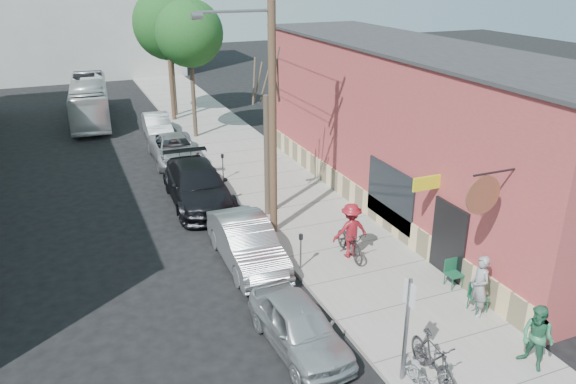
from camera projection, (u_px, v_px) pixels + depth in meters
name	position (u px, v px, depth m)	size (l,w,h in m)	color
ground	(248.00, 304.00, 16.98)	(120.00, 120.00, 0.00)	black
sidewalk	(258.00, 170.00, 27.88)	(4.50, 58.00, 0.15)	gray
cafe_building	(413.00, 127.00, 23.21)	(6.60, 20.20, 6.61)	#9F3B3C
end_cap_building	(73.00, 8.00, 49.97)	(18.00, 8.00, 12.00)	#B3B2AD
sign_post	(407.00, 321.00, 13.06)	(0.07, 0.45, 2.80)	slate
parking_meter_near	(301.00, 245.00, 18.39)	(0.14, 0.14, 1.24)	slate
parking_meter_far	(223.00, 162.00, 26.13)	(0.14, 0.14, 1.24)	slate
utility_pole_near	(271.00, 93.00, 19.34)	(3.57, 0.28, 10.00)	#503A28
utility_pole_far	(168.00, 37.00, 34.82)	(1.80, 0.28, 10.00)	#503A28
tree_bare	(267.00, 157.00, 21.89)	(0.24, 0.24, 4.85)	#44392C
tree_leafy_mid	(189.00, 34.00, 30.91)	(3.73, 3.73, 7.74)	#44392C
tree_leafy_far	(169.00, 24.00, 35.63)	(4.60, 4.60, 8.22)	#44392C
patio_chair_a	(478.00, 298.00, 16.22)	(0.50, 0.50, 0.88)	#144830
patio_chair_b	(454.00, 274.00, 17.46)	(0.50, 0.50, 0.88)	#144830
patron_grey	(480.00, 286.00, 15.88)	(0.68, 0.44, 1.86)	gray
patron_green	(537.00, 338.00, 13.77)	(0.85, 0.66, 1.74)	#296646
cyclist	(351.00, 230.00, 19.12)	(1.26, 0.72, 1.95)	maroon
cyclist_bike	(350.00, 242.00, 19.29)	(0.69, 1.99, 1.05)	black
parked_bike_a	(433.00, 358.00, 13.49)	(0.55, 1.96, 1.18)	black
parked_bike_b	(422.00, 378.00, 13.01)	(0.64, 1.84, 0.97)	gray
car_0	(299.00, 326.00, 14.81)	(1.60, 3.99, 1.36)	#ADB2B5
car_1	(247.00, 243.00, 19.01)	(1.65, 4.74, 1.56)	#94989B
car_2	(198.00, 185.00, 23.83)	(2.36, 5.81, 1.68)	black
car_3	(175.00, 149.00, 29.00)	(2.26, 4.91, 1.36)	#A5A6AC
car_4	(157.00, 126.00, 33.28)	(1.43, 4.10, 1.35)	#B9BEC2
bus	(90.00, 101.00, 36.44)	(2.25, 9.63, 2.68)	white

